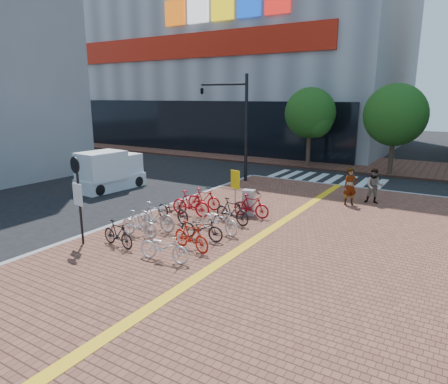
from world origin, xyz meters
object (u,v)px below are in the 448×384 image
Objects in this scene: bike_9 at (219,220)px; bike_11 at (251,206)px; bike_5 at (204,199)px; bike_2 at (155,217)px; yellow_sign at (235,183)px; bike_0 at (118,234)px; pedestrian_b at (374,186)px; bike_7 at (191,236)px; notice_sign at (78,190)px; bike_10 at (232,211)px; bike_6 at (164,247)px; pedestrian_a at (350,187)px; bike_4 at (191,204)px; traffic_light_pole at (225,108)px; bike_8 at (202,227)px; bike_1 at (139,224)px; bike_3 at (173,210)px; utility_box at (249,202)px; box_truck at (109,171)px.

bike_9 is 2.52m from bike_11.
bike_9 reaches higher than bike_5.
bike_2 is 4.28m from yellow_sign.
pedestrian_b reaches higher than bike_0.
bike_5 is at bearing 40.21° from bike_7.
bike_5 is 0.95× the size of pedestrian_b.
bike_0 is 2.12m from notice_sign.
bike_10 is (2.26, -1.19, 0.04)m from bike_5.
bike_11 reaches higher than bike_6.
bike_11 is at bearing -17.17° from yellow_sign.
pedestrian_a is at bearing -25.13° from bike_6.
bike_10 reaches higher than bike_5.
pedestrian_a is (5.62, 5.65, 0.35)m from bike_4.
bike_2 is at bearing 7.90° from bike_0.
bike_11 is 1.37m from yellow_sign.
bike_7 is at bearing -64.08° from traffic_light_pole.
bike_4 is at bearing -131.52° from yellow_sign.
bike_6 reaches higher than bike_8.
bike_1 reaches higher than bike_8.
pedestrian_a is at bearing -27.58° from bike_8.
bike_9 is 3.09m from yellow_sign.
bike_3 is at bearing -72.30° from traffic_light_pole.
bike_9 reaches higher than bike_8.
traffic_light_pole reaches higher than utility_box.
box_truck reaches higher than bike_10.
bike_8 is 3.79m from utility_box.
pedestrian_a is at bearing -35.97° from bike_1.
utility_box is at bearing -51.47° from traffic_light_pole.
bike_11 is 0.41× the size of box_truck.
bike_5 is 1.45× the size of utility_box.
bike_6 is 0.28× the size of traffic_light_pole.
traffic_light_pole reaches higher than bike_11.
traffic_light_pole is at bearing 21.22° from bike_0.
utility_box is 0.18× the size of traffic_light_pole.
pedestrian_b is (4.41, 8.86, 0.41)m from bike_8.
bike_7 is at bearing -146.60° from pedestrian_a.
traffic_light_pole reaches higher than bike_10.
traffic_light_pole is at bearing 41.22° from bike_9.
bike_8 is at bearing -125.65° from pedestrian_b.
bike_8 is (-0.28, 1.06, -0.04)m from bike_7.
bike_6 is 5.85m from bike_11.
traffic_light_pole is at bearing 14.93° from bike_5.
bike_1 is 0.90× the size of bike_4.
bike_1 reaches higher than bike_7.
bike_2 reaches higher than bike_1.
notice_sign reaches higher than bike_3.
pedestrian_b is at bearing -37.12° from bike_2.
bike_5 is (-0.12, 5.64, 0.03)m from bike_0.
bike_7 is 13.39m from traffic_light_pole.
bike_9 is at bearing -28.51° from bike_0.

